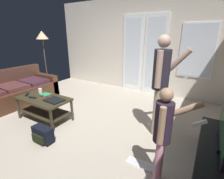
{
  "coord_description": "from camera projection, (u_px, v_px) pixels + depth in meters",
  "views": [
    {
      "loc": [
        2.01,
        -2.18,
        1.67
      ],
      "look_at": [
        0.78,
        -0.14,
        0.86
      ],
      "focal_mm": 26.49,
      "sensor_mm": 36.0,
      "label": 1
    }
  ],
  "objects": [
    {
      "name": "dvd_remote_slim",
      "position": [
        27.0,
        94.0,
        3.38
      ],
      "size": [
        0.16,
        0.16,
        0.02
      ],
      "primitive_type": "cube",
      "rotation": [
        0.0,
        0.0,
        -0.78
      ],
      "color": "black",
      "rests_on": "coffee_table"
    },
    {
      "name": "tv_stand",
      "position": [
        217.0,
        159.0,
        2.03
      ],
      "size": [
        0.46,
        1.39,
        0.4
      ],
      "color": "black",
      "rests_on": "ground_plane"
    },
    {
      "name": "laptop_closed",
      "position": [
        54.0,
        100.0,
        3.09
      ],
      "size": [
        0.36,
        0.27,
        0.02
      ],
      "primitive_type": "cube",
      "rotation": [
        0.0,
        0.0,
        -0.06
      ],
      "color": "black",
      "rests_on": "coffee_table"
    },
    {
      "name": "loose_keyboard",
      "position": [
        143.0,
        165.0,
        2.19
      ],
      "size": [
        0.44,
        0.15,
        0.02
      ],
      "color": "white",
      "rests_on": "ground_plane"
    },
    {
      "name": "person_adult",
      "position": [
        161.0,
        78.0,
        2.64
      ],
      "size": [
        0.54,
        0.46,
        1.65
      ],
      "color": "tan",
      "rests_on": "ground_plane"
    },
    {
      "name": "tv_remote_black",
      "position": [
        32.0,
        97.0,
        3.22
      ],
      "size": [
        0.18,
        0.08,
        0.02
      ],
      "primitive_type": "cube",
      "rotation": [
        0.0,
        0.0,
        0.18
      ],
      "color": "black",
      "rests_on": "coffee_table"
    },
    {
      "name": "leather_couch",
      "position": [
        12.0,
        93.0,
        4.06
      ],
      "size": [
        0.92,
        2.05,
        0.81
      ],
      "color": "#482B1C",
      "rests_on": "ground_plane"
    },
    {
      "name": "coffee_table",
      "position": [
        44.0,
        104.0,
        3.28
      ],
      "size": [
        1.07,
        0.57,
        0.47
      ],
      "color": "#352D1D",
      "rests_on": "ground_plane"
    },
    {
      "name": "backpack",
      "position": [
        43.0,
        135.0,
        2.65
      ],
      "size": [
        0.36,
        0.2,
        0.26
      ],
      "color": "black",
      "rests_on": "ground_plane"
    },
    {
      "name": "cup_near_edge",
      "position": [
        40.0,
        91.0,
        3.48
      ],
      "size": [
        0.07,
        0.07,
        0.1
      ],
      "primitive_type": "cylinder",
      "color": "white",
      "rests_on": "coffee_table"
    },
    {
      "name": "person_child",
      "position": [
        164.0,
        130.0,
        1.73
      ],
      "size": [
        0.48,
        0.35,
        1.17
      ],
      "color": "pink",
      "rests_on": "ground_plane"
    },
    {
      "name": "floor_lamp",
      "position": [
        42.0,
        39.0,
        4.88
      ],
      "size": [
        0.36,
        0.36,
        1.74
      ],
      "color": "#313225",
      "rests_on": "ground_plane"
    },
    {
      "name": "ground_plane",
      "position": [
        82.0,
        122.0,
        3.29
      ],
      "size": [
        5.29,
        4.85,
        0.02
      ],
      "primitive_type": "cube",
      "color": "#A99E8D"
    },
    {
      "name": "wall_back_with_doors",
      "position": [
        136.0,
        47.0,
        4.77
      ],
      "size": [
        5.29,
        0.09,
        2.65
      ],
      "color": "beige",
      "rests_on": "ground_plane"
    },
    {
      "name": "book_stack",
      "position": [
        45.0,
        95.0,
        3.34
      ],
      "size": [
        0.21,
        0.18,
        0.03
      ],
      "color": "red",
      "rests_on": "coffee_table"
    }
  ]
}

